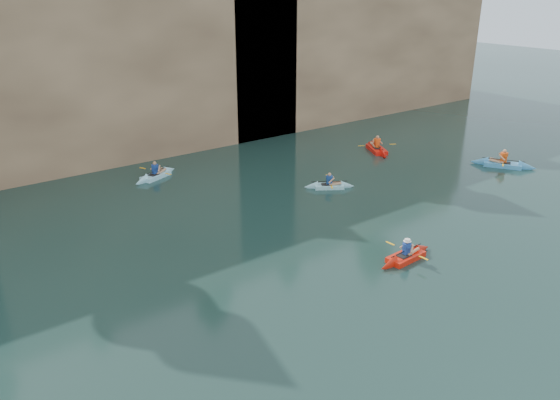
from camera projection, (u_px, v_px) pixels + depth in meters
ground at (367, 350)px, 16.55m from camera, size 160.00×160.00×0.00m
cliff at (54, 51)px, 36.67m from camera, size 70.00×16.00×12.00m
cliff_slab_center at (125, 66)px, 32.37m from camera, size 24.00×2.40×11.40m
cliff_slab_east at (366, 54)px, 43.70m from camera, size 26.00×2.40×9.84m
sea_cave_center at (33, 153)px, 30.10m from camera, size 3.50×1.00×3.20m
sea_cave_east at (246, 108)px, 37.59m from camera, size 5.00×1.00×4.50m
main_kayaker at (406, 256)px, 21.88m from camera, size 3.05×2.08×1.12m
kayaker_ltblue_near at (329, 186)px, 29.44m from camera, size 2.67×2.05×1.08m
kayaker_red_far at (377, 149)px, 35.78m from camera, size 2.34×3.56×1.32m
kayaker_ltblue_mid at (156, 175)px, 30.97m from camera, size 3.21×2.23×1.21m
kayaker_blue_east at (503, 164)px, 32.81m from camera, size 2.64×3.63×1.34m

